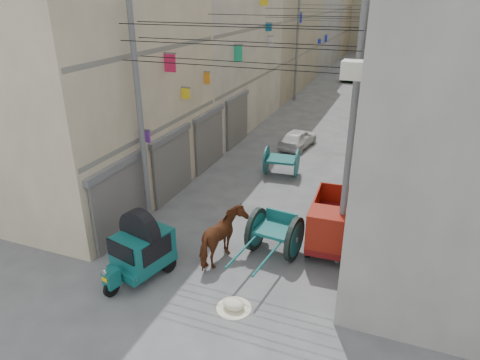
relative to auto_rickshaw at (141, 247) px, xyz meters
The scene contains 17 objects.
building_row_left 32.10m from the auto_rickshaw, 100.96° to the left, with size 8.00×62.00×14.00m.
building_row_right 33.07m from the auto_rickshaw, 72.19° to the left, with size 8.00×62.00×14.00m.
end_cap_building 63.20m from the auto_rickshaw, 88.20° to the left, with size 22.00×10.00×13.00m, color gray.
shutters_left 7.58m from the auto_rickshaw, 104.84° to the left, with size 0.18×14.40×2.88m.
signboards 18.85m from the auto_rickshaw, 83.95° to the left, with size 8.22×40.52×5.67m.
ac_units 9.70m from the auto_rickshaw, 39.25° to the left, with size 0.70×6.55×3.35m.
utility_poles 14.39m from the auto_rickshaw, 81.91° to the left, with size 7.40×22.20×8.00m.
overhead_cables 12.86m from the auto_rickshaw, 80.09° to the left, with size 7.40×22.52×1.12m.
auto_rickshaw is the anchor object (origin of this frame).
tonga_cart 4.37m from the auto_rickshaw, 37.21° to the left, with size 1.73×3.46×1.51m.
mini_truck 6.33m from the auto_rickshaw, 34.76° to the left, with size 1.59×3.28×1.81m.
second_cart 9.49m from the auto_rickshaw, 79.14° to the left, with size 1.69×1.53×1.39m.
feed_sack 3.38m from the auto_rickshaw, ahead, with size 0.62×0.50×0.31m, color beige.
horse 2.60m from the auto_rickshaw, 38.99° to the left, with size 0.94×2.06×1.74m, color brown.
distant_car_white 13.68m from the auto_rickshaw, 83.55° to the left, with size 1.28×3.17×1.08m, color silver.
distant_car_grey 30.62m from the auto_rickshaw, 82.28° to the left, with size 1.19×3.40×1.12m, color #4D514E.
distant_car_green 35.56m from the auto_rickshaw, 87.49° to the left, with size 1.58×3.89×1.13m, color #1B4F38.
Camera 1 is at (4.89, -6.24, 8.20)m, focal length 32.00 mm.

